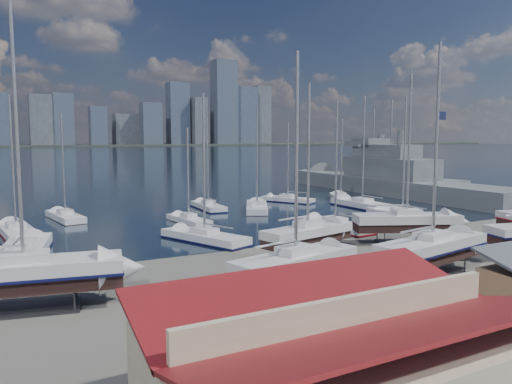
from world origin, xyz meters
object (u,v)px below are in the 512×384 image
naval_ship_east (389,184)px  flagpole (436,169)px  car_a (403,296)px  sailboat_cradle_0 (24,274)px  naval_ship_west (372,177)px

naval_ship_east → flagpole: bearing=143.2°
car_a → sailboat_cradle_0: bearing=157.8°
naval_ship_east → flagpole: (-28.61, -35.95, 5.67)m
flagpole → sailboat_cradle_0: bearing=-179.9°
flagpole → car_a: bearing=-143.7°
car_a → naval_ship_west: bearing=54.5°
naval_ship_east → naval_ship_west: bearing=-29.1°
naval_ship_west → car_a: 78.79m
sailboat_cradle_0 → naval_ship_east: bearing=41.3°
sailboat_cradle_0 → flagpole: (33.79, 0.07, 5.17)m
sailboat_cradle_0 → naval_ship_west: 86.69m
sailboat_cradle_0 → car_a: 22.39m
car_a → flagpole: size_ratio=0.30×
sailboat_cradle_0 → car_a: bearing=-15.7°
naval_ship_west → flagpole: bearing=139.4°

